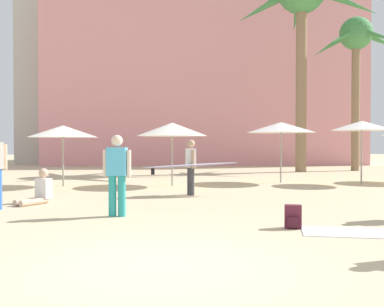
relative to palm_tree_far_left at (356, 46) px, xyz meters
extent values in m
plane|color=#C6B28C|center=(-10.95, -19.35, -7.00)|extent=(120.00, 120.00, 0.00)
cube|color=pink|center=(-7.75, 10.21, -0.88)|extent=(22.81, 8.55, 12.23)
cylinder|color=#896B4C|center=(-0.01, 0.00, -3.13)|extent=(0.46, 0.46, 7.73)
sphere|color=#428447|center=(-0.01, 0.00, 0.73)|extent=(1.84, 1.84, 1.84)
cone|color=#428447|center=(1.47, -0.09, 0.27)|extent=(2.23, 0.53, 1.29)
cone|color=#428447|center=(0.47, 1.46, 0.43)|extent=(1.09, 2.28, 1.00)
cone|color=#428447|center=(-1.15, 0.91, 0.23)|extent=(1.96, 1.69, 1.36)
cone|color=#428447|center=(-1.21, -0.89, 0.29)|extent=(2.03, 1.64, 1.26)
cone|color=#428447|center=(0.66, -1.33, 0.29)|extent=(1.36, 2.16, 1.26)
cylinder|color=#896B4C|center=(-3.41, -0.89, -2.07)|extent=(0.58, 0.58, 9.85)
cone|color=#428447|center=(-1.04, -1.10, 2.15)|extent=(3.69, 0.91, 1.94)
cone|color=#428447|center=(-2.97, 1.48, 2.24)|extent=(1.25, 3.73, 1.78)
cone|color=#428447|center=(-5.10, 0.88, 2.35)|extent=(3.00, 3.09, 1.57)
cylinder|color=gray|center=(-14.42, -8.58, -5.91)|extent=(0.06, 0.06, 2.17)
cone|color=white|center=(-14.42, -8.58, -5.04)|extent=(2.46, 2.46, 0.42)
cylinder|color=gray|center=(-6.29, -7.65, -5.82)|extent=(0.06, 0.06, 2.36)
cone|color=white|center=(-6.29, -7.65, -4.84)|extent=(2.64, 2.64, 0.41)
cylinder|color=gray|center=(-10.53, -8.64, -5.86)|extent=(0.06, 0.06, 2.28)
cone|color=white|center=(-10.53, -8.64, -4.96)|extent=(2.56, 2.56, 0.48)
cylinder|color=gray|center=(-3.50, -8.60, -5.81)|extent=(0.06, 0.06, 2.37)
cone|color=white|center=(-3.50, -8.60, -4.81)|extent=(2.26, 2.26, 0.36)
cube|color=white|center=(-7.66, -17.52, -6.99)|extent=(1.81, 1.28, 0.01)
cube|color=#561D2E|center=(-8.54, -17.05, -6.79)|extent=(0.34, 0.25, 0.42)
cube|color=#441724|center=(-8.57, -17.16, -6.87)|extent=(0.22, 0.11, 0.18)
cylinder|color=#3D3D42|center=(-10.07, -11.57, -6.59)|extent=(0.19, 0.19, 0.82)
cylinder|color=#3D3D42|center=(-10.03, -11.76, -6.59)|extent=(0.19, 0.19, 0.82)
cube|color=white|center=(-10.05, -11.66, -5.90)|extent=(0.30, 0.44, 0.56)
sphere|color=tan|center=(-10.05, -11.66, -5.48)|extent=(0.29, 0.29, 0.24)
cylinder|color=tan|center=(-10.10, -11.42, -5.93)|extent=(0.12, 0.12, 0.53)
cylinder|color=tan|center=(-9.99, -11.91, -5.93)|extent=(0.12, 0.12, 0.53)
ellipsoid|color=#B2B2B7|center=(-10.05, -11.96, -6.10)|extent=(2.84, 0.79, 0.18)
ellipsoid|color=#3D1594|center=(-10.05, -11.96, -6.10)|extent=(2.86, 0.82, 0.16)
cube|color=black|center=(-11.16, -12.14, -6.27)|extent=(0.11, 0.03, 0.18)
cylinder|color=#D1A889|center=(-14.53, -14.24, -5.79)|extent=(0.14, 0.14, 0.58)
cylinder|color=#D1A889|center=(-14.06, -13.60, -6.92)|extent=(0.57, 0.77, 0.16)
cylinder|color=#D1A889|center=(-14.23, -13.49, -6.92)|extent=(0.57, 0.77, 0.16)
cube|color=white|center=(-13.92, -13.21, -6.62)|extent=(0.46, 0.40, 0.51)
sphere|color=#D1A889|center=(-13.92, -13.21, -6.23)|extent=(0.33, 0.33, 0.24)
cylinder|color=teal|center=(-11.73, -15.51, -6.57)|extent=(0.18, 0.18, 0.85)
cylinder|color=teal|center=(-11.92, -15.47, -6.57)|extent=(0.18, 0.18, 0.85)
cube|color=#4CB2DB|center=(-11.83, -15.49, -5.85)|extent=(0.43, 0.28, 0.59)
sphere|color=beige|center=(-11.83, -15.49, -5.42)|extent=(0.28, 0.28, 0.24)
cylinder|color=beige|center=(-11.58, -15.53, -5.89)|extent=(0.12, 0.12, 0.56)
cylinder|color=beige|center=(-12.07, -15.45, -5.89)|extent=(0.12, 0.12, 0.56)
camera|label=1|loc=(-10.87, -25.04, -5.48)|focal=42.56mm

